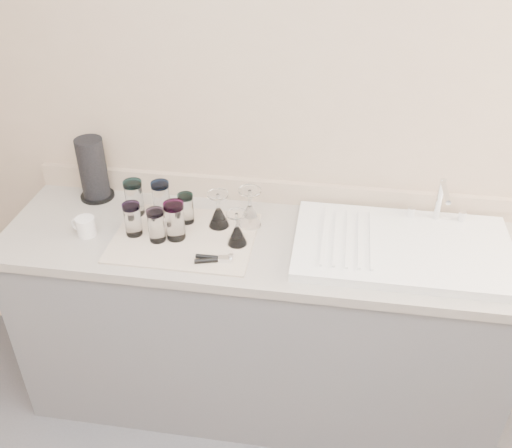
% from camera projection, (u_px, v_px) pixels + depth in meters
% --- Properties ---
extents(room_envelope, '(3.54, 3.50, 2.52)m').
position_uv_depth(room_envelope, '(148.00, 331.00, 0.90)').
color(room_envelope, '#4F4F54').
rests_on(room_envelope, ground).
extents(counter_unit, '(2.06, 0.62, 0.90)m').
position_uv_depth(counter_unit, '(259.00, 322.00, 2.50)').
color(counter_unit, slate).
rests_on(counter_unit, ground).
extents(sink_unit, '(0.82, 0.50, 0.22)m').
position_uv_depth(sink_unit, '(403.00, 247.00, 2.17)').
color(sink_unit, white).
rests_on(sink_unit, counter_unit).
extents(dish_towel, '(0.55, 0.42, 0.01)m').
position_uv_depth(dish_towel, '(184.00, 237.00, 2.25)').
color(dish_towel, beige).
rests_on(dish_towel, counter_unit).
extents(tumbler_teal, '(0.08, 0.08, 0.15)m').
position_uv_depth(tumbler_teal, '(134.00, 198.00, 2.34)').
color(tumbler_teal, white).
rests_on(tumbler_teal, dish_towel).
extents(tumbler_cyan, '(0.07, 0.07, 0.15)m').
position_uv_depth(tumbler_cyan, '(161.00, 198.00, 2.34)').
color(tumbler_cyan, white).
rests_on(tumbler_cyan, dish_towel).
extents(tumbler_purple, '(0.06, 0.06, 0.13)m').
position_uv_depth(tumbler_purple, '(186.00, 208.00, 2.30)').
color(tumbler_purple, white).
rests_on(tumbler_purple, dish_towel).
extents(tumbler_magenta, '(0.07, 0.07, 0.14)m').
position_uv_depth(tumbler_magenta, '(133.00, 219.00, 2.22)').
color(tumbler_magenta, white).
rests_on(tumbler_magenta, dish_towel).
extents(tumbler_blue, '(0.07, 0.07, 0.13)m').
position_uv_depth(tumbler_blue, '(156.00, 225.00, 2.19)').
color(tumbler_blue, white).
rests_on(tumbler_blue, dish_towel).
extents(tumbler_lavender, '(0.08, 0.08, 0.16)m').
position_uv_depth(tumbler_lavender, '(175.00, 220.00, 2.19)').
color(tumbler_lavender, white).
rests_on(tumbler_lavender, dish_towel).
extents(goblet_back_left, '(0.08, 0.08, 0.15)m').
position_uv_depth(goblet_back_left, '(219.00, 215.00, 2.28)').
color(goblet_back_left, white).
rests_on(goblet_back_left, dish_towel).
extents(goblet_back_right, '(0.09, 0.09, 0.16)m').
position_uv_depth(goblet_back_right, '(250.00, 213.00, 2.29)').
color(goblet_back_right, white).
rests_on(goblet_back_right, dish_towel).
extents(goblet_front_right, '(0.08, 0.08, 0.14)m').
position_uv_depth(goblet_front_right, '(237.00, 233.00, 2.18)').
color(goblet_front_right, white).
rests_on(goblet_front_right, dish_towel).
extents(can_opener, '(0.14, 0.06, 0.02)m').
position_uv_depth(can_opener, '(214.00, 259.00, 2.11)').
color(can_opener, silver).
rests_on(can_opener, dish_towel).
extents(white_mug, '(0.11, 0.09, 0.08)m').
position_uv_depth(white_mug, '(85.00, 226.00, 2.25)').
color(white_mug, white).
rests_on(white_mug, counter_unit).
extents(paper_towel_roll, '(0.15, 0.15, 0.28)m').
position_uv_depth(paper_towel_roll, '(93.00, 170.00, 2.44)').
color(paper_towel_roll, black).
rests_on(paper_towel_roll, counter_unit).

